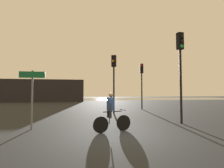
# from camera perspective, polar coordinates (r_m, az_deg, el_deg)

# --- Properties ---
(ground_plane) EXTENTS (120.00, 120.00, 0.00)m
(ground_plane) POSITION_cam_1_polar(r_m,az_deg,el_deg) (7.07, 3.01, -16.03)
(ground_plane) COLOR black
(water_strip) EXTENTS (80.00, 16.00, 0.01)m
(water_strip) POSITION_cam_1_polar(r_m,az_deg,el_deg) (43.43, -7.80, -4.91)
(water_strip) COLOR slate
(water_strip) RESTS_ON ground
(distant_building) EXTENTS (15.44, 4.00, 3.91)m
(distant_building) POSITION_cam_1_polar(r_m,az_deg,el_deg) (34.20, -22.35, -2.03)
(distant_building) COLOR black
(distant_building) RESTS_ON ground
(traffic_light_center) EXTENTS (0.41, 0.42, 4.50)m
(traffic_light_center) POSITION_cam_1_polar(r_m,az_deg,el_deg) (13.48, 0.59, 3.62)
(traffic_light_center) COLOR black
(traffic_light_center) RESTS_ON ground
(traffic_light_near_right) EXTENTS (0.35, 0.36, 4.82)m
(traffic_light_near_right) POSITION_cam_1_polar(r_m,az_deg,el_deg) (10.03, 21.44, 7.19)
(traffic_light_near_right) COLOR black
(traffic_light_near_right) RESTS_ON ground
(traffic_light_far_right) EXTENTS (0.38, 0.39, 4.41)m
(traffic_light_far_right) POSITION_cam_1_polar(r_m,az_deg,el_deg) (17.15, 9.67, 2.07)
(traffic_light_far_right) COLOR black
(traffic_light_far_right) RESTS_ON ground
(direction_sign_post) EXTENTS (1.10, 0.12, 2.60)m
(direction_sign_post) POSITION_cam_1_polar(r_m,az_deg,el_deg) (8.51, -24.64, -2.02)
(direction_sign_post) COLOR slate
(direction_sign_post) RESTS_ON ground
(cyclist) EXTENTS (1.65, 0.63, 1.62)m
(cyclist) POSITION_cam_1_polar(r_m,az_deg,el_deg) (7.27, -0.27, -9.10)
(cyclist) COLOR black
(cyclist) RESTS_ON ground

